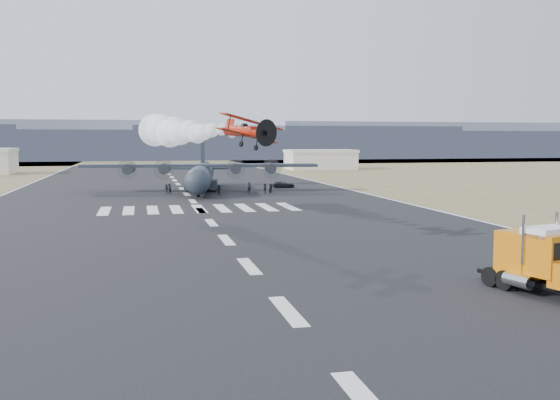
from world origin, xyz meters
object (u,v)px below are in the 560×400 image
object	(u,v)px
semi_truck	(546,261)
crew_a	(270,189)
hangar_right	(320,159)
aerobatic_biplane	(247,131)
crew_b	(219,190)
crew_d	(271,188)
transport_aircraft	(201,174)
crew_e	(186,188)
crew_f	(265,188)
crew_h	(169,189)
support_vehicle	(283,185)
crew_c	(166,189)
crew_g	(249,187)

from	to	relation	value
semi_truck	crew_a	distance (m)	70.66
hangar_right	aerobatic_biplane	bearing A→B (deg)	-109.12
aerobatic_biplane	crew_b	size ratio (longest dim) A/B	3.72
crew_d	aerobatic_biplane	bearing A→B (deg)	25.23
transport_aircraft	crew_a	xyz separation A→B (m)	(10.81, -7.89, -2.24)
aerobatic_biplane	crew_e	distance (m)	54.19
crew_a	crew_d	size ratio (longest dim) A/B	0.98
crew_b	crew_e	world-z (taller)	crew_b
crew_f	crew_h	world-z (taller)	crew_f
crew_d	support_vehicle	bearing A→B (deg)	-164.28
crew_d	crew_h	distance (m)	17.09
hangar_right	crew_a	world-z (taller)	hangar_right
hangar_right	crew_d	world-z (taller)	hangar_right
semi_truck	aerobatic_biplane	size ratio (longest dim) A/B	1.43
transport_aircraft	crew_f	size ratio (longest dim) A/B	23.83
crew_h	transport_aircraft	bearing A→B (deg)	175.68
crew_e	crew_b	bearing A→B (deg)	-47.13
hangar_right	support_vehicle	distance (m)	73.25
support_vehicle	crew_b	distance (m)	18.72
aerobatic_biplane	crew_b	bearing A→B (deg)	71.30
aerobatic_biplane	crew_a	distance (m)	51.31
crew_e	hangar_right	bearing A→B (deg)	62.00
semi_truck	crew_b	size ratio (longest dim) A/B	5.31
crew_f	semi_truck	bearing A→B (deg)	17.03
transport_aircraft	support_vehicle	distance (m)	16.27
support_vehicle	crew_e	bearing A→B (deg)	115.34
aerobatic_biplane	semi_truck	bearing A→B (deg)	-71.52
crew_d	crew_f	xyz separation A→B (m)	(-1.26, -1.04, 0.06)
support_vehicle	crew_h	size ratio (longest dim) A/B	2.48
support_vehicle	hangar_right	bearing A→B (deg)	-16.64
crew_a	crew_e	size ratio (longest dim) A/B	0.96
semi_truck	aerobatic_biplane	world-z (taller)	aerobatic_biplane
crew_b	crew_c	xyz separation A→B (m)	(-8.26, 3.77, -0.02)
transport_aircraft	crew_h	size ratio (longest dim) A/B	23.91
aerobatic_biplane	crew_h	world-z (taller)	aerobatic_biplane
semi_truck	support_vehicle	bearing A→B (deg)	71.64
crew_c	crew_g	distance (m)	13.83
semi_truck	aerobatic_biplane	xyz separation A→B (m)	(-14.06, 21.63, 7.87)
crew_d	crew_h	bearing A→B (deg)	-57.97
semi_truck	crew_g	world-z (taller)	semi_truck
crew_a	aerobatic_biplane	bearing A→B (deg)	-174.51
crew_c	crew_d	bearing A→B (deg)	159.45
crew_h	support_vehicle	bearing A→B (deg)	156.61
hangar_right	crew_b	distance (m)	90.50
crew_a	crew_g	world-z (taller)	crew_g
crew_d	crew_g	bearing A→B (deg)	-60.75
crew_g	transport_aircraft	bearing A→B (deg)	117.42
crew_f	crew_g	bearing A→B (deg)	-110.63
crew_a	crew_f	size ratio (longest dim) A/B	0.91
aerobatic_biplane	crew_e	world-z (taller)	aerobatic_biplane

